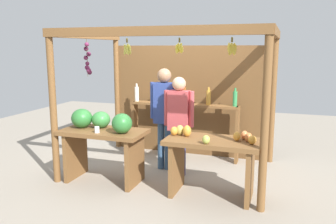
{
  "coord_description": "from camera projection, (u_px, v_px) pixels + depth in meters",
  "views": [
    {
      "loc": [
        1.72,
        -5.2,
        1.99
      ],
      "look_at": [
        0.0,
        -0.2,
        1.02
      ],
      "focal_mm": 37.39,
      "sensor_mm": 36.0,
      "label": 1
    }
  ],
  "objects": [
    {
      "name": "ground_plane",
      "position": [
        172.0,
        171.0,
        5.75
      ],
      "size": [
        12.0,
        12.0,
        0.0
      ],
      "primitive_type": "plane",
      "color": "gray",
      "rests_on": "ground"
    },
    {
      "name": "market_stall",
      "position": [
        180.0,
        87.0,
        5.93
      ],
      "size": [
        3.11,
        2.13,
        2.26
      ],
      "color": "brown",
      "rests_on": "ground"
    },
    {
      "name": "fruit_counter_left",
      "position": [
        102.0,
        135.0,
        5.2
      ],
      "size": [
        1.25,
        0.64,
        1.08
      ],
      "color": "brown",
      "rests_on": "ground"
    },
    {
      "name": "fruit_counter_right",
      "position": [
        212.0,
        154.0,
        4.68
      ],
      "size": [
        1.25,
        0.64,
        0.95
      ],
      "color": "brown",
      "rests_on": "ground"
    },
    {
      "name": "bottle_shelf_unit",
      "position": [
        183.0,
        115.0,
        6.32
      ],
      "size": [
        1.99,
        0.22,
        1.36
      ],
      "color": "brown",
      "rests_on": "ground"
    },
    {
      "name": "vendor_man",
      "position": [
        164.0,
        109.0,
        5.66
      ],
      "size": [
        0.48,
        0.23,
        1.67
      ],
      "rotation": [
        0.0,
        0.0,
        -0.16
      ],
      "color": "#36557A",
      "rests_on": "ground"
    },
    {
      "name": "vendor_woman",
      "position": [
        179.0,
        117.0,
        5.41
      ],
      "size": [
        0.48,
        0.21,
        1.56
      ],
      "rotation": [
        0.0,
        0.0,
        -0.11
      ],
      "color": "#39365C",
      "rests_on": "ground"
    }
  ]
}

